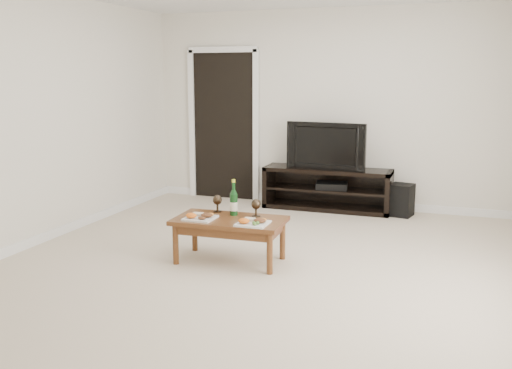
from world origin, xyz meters
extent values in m
plane|color=beige|center=(0.00, 0.00, 0.00)|extent=(5.50, 5.50, 0.00)
cube|color=silver|center=(0.00, 2.77, 1.30)|extent=(5.00, 0.04, 2.60)
cube|color=black|center=(-1.55, 2.73, 1.02)|extent=(0.90, 0.02, 2.05)
cube|color=black|center=(0.01, 2.50, 0.28)|extent=(1.66, 0.45, 0.55)
imported|color=black|center=(0.01, 2.50, 0.85)|extent=(1.06, 0.25, 0.60)
cube|color=black|center=(0.07, 2.48, 0.33)|extent=(0.44, 0.36, 0.08)
cube|color=black|center=(0.97, 2.46, 0.20)|extent=(0.32, 0.32, 0.41)
cube|color=brown|center=(-0.38, 0.08, 0.21)|extent=(1.06, 0.60, 0.42)
cube|color=white|center=(-0.64, -0.03, 0.45)|extent=(0.27, 0.27, 0.07)
cube|color=white|center=(-0.11, -0.05, 0.45)|extent=(0.27, 0.27, 0.07)
cylinder|color=#0F3713|center=(-0.40, 0.22, 0.59)|extent=(0.07, 0.07, 0.35)
camera|label=1|loc=(1.59, -4.73, 1.75)|focal=40.00mm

